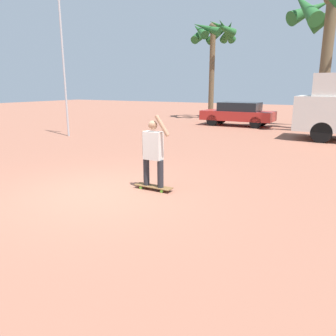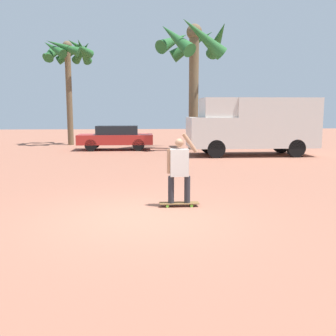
# 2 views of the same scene
# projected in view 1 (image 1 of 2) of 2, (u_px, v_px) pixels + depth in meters

# --- Properties ---
(ground_plane) EXTENTS (80.00, 80.00, 0.00)m
(ground_plane) POSITION_uv_depth(u_px,v_px,m) (97.00, 194.00, 7.26)
(ground_plane) COLOR #935B47
(skateboard) EXTENTS (0.92, 0.25, 0.08)m
(skateboard) POSITION_uv_depth(u_px,v_px,m) (153.00, 187.00, 7.54)
(skateboard) COLOR brown
(skateboard) RESTS_ON ground_plane
(person_skateboarder) EXTENTS (0.71, 0.22, 1.64)m
(person_skateboarder) POSITION_uv_depth(u_px,v_px,m) (153.00, 150.00, 7.33)
(person_skateboarder) COLOR #28282D
(person_skateboarder) RESTS_ON skateboard
(parked_car_red) EXTENTS (4.26, 1.72, 1.40)m
(parked_car_red) POSITION_uv_depth(u_px,v_px,m) (238.00, 113.00, 19.67)
(parked_car_red) COLOR black
(parked_car_red) RESTS_ON ground_plane
(palm_tree_near_van) EXTENTS (4.19, 4.41, 7.29)m
(palm_tree_near_van) POSITION_uv_depth(u_px,v_px,m) (329.00, 17.00, 16.43)
(palm_tree_near_van) COLOR brown
(palm_tree_near_van) RESTS_ON ground_plane
(palm_tree_center_background) EXTENTS (3.40, 3.37, 6.84)m
(palm_tree_center_background) POSITION_uv_depth(u_px,v_px,m) (213.00, 37.00, 22.96)
(palm_tree_center_background) COLOR brown
(palm_tree_center_background) RESTS_ON ground_plane
(flagpole) EXTENTS (1.08, 0.12, 7.10)m
(flagpole) POSITION_uv_depth(u_px,v_px,m) (64.00, 46.00, 14.74)
(flagpole) COLOR #B7B7BC
(flagpole) RESTS_ON ground_plane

